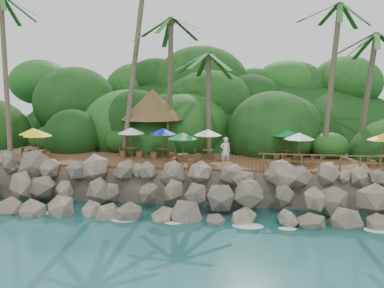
# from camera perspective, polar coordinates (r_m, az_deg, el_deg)

# --- Properties ---
(ground) EXTENTS (140.00, 140.00, 0.00)m
(ground) POSITION_cam_1_polar(r_m,az_deg,el_deg) (24.08, -2.07, -10.09)
(ground) COLOR #19514F
(ground) RESTS_ON ground
(land_base) EXTENTS (32.00, 25.20, 2.10)m
(land_base) POSITION_cam_1_polar(r_m,az_deg,el_deg) (39.25, 2.08, -1.32)
(land_base) COLOR gray
(land_base) RESTS_ON ground
(jungle_hill) EXTENTS (44.80, 28.00, 15.40)m
(jungle_hill) POSITION_cam_1_polar(r_m,az_deg,el_deg) (46.78, 3.06, -1.07)
(jungle_hill) COLOR #143811
(jungle_hill) RESTS_ON ground
(seawall) EXTENTS (29.00, 4.00, 2.30)m
(seawall) POSITION_cam_1_polar(r_m,az_deg,el_deg) (25.64, -1.28, -6.26)
(seawall) COLOR gray
(seawall) RESTS_ON ground
(terrace) EXTENTS (26.00, 5.00, 0.20)m
(terrace) POSITION_cam_1_polar(r_m,az_deg,el_deg) (29.27, -0.00, -2.32)
(terrace) COLOR brown
(terrace) RESTS_ON land_base
(jungle_foliage) EXTENTS (44.00, 16.00, 12.00)m
(jungle_foliage) POSITION_cam_1_polar(r_m,az_deg,el_deg) (38.46, 1.92, -3.11)
(jungle_foliage) COLOR #143811
(jungle_foliage) RESTS_ON ground
(foam_line) EXTENTS (25.20, 0.80, 0.06)m
(foam_line) POSITION_cam_1_polar(r_m,az_deg,el_deg) (24.35, -1.94, -9.80)
(foam_line) COLOR white
(foam_line) RESTS_ON ground
(palms) EXTENTS (31.85, 7.09, 14.34)m
(palms) POSITION_cam_1_polar(r_m,az_deg,el_deg) (31.76, 0.90, 16.68)
(palms) COLOR brown
(palms) RESTS_ON ground
(palapa) EXTENTS (4.75, 4.75, 4.60)m
(palapa) POSITION_cam_1_polar(r_m,az_deg,el_deg) (32.81, -5.11, 5.10)
(palapa) COLOR brown
(palapa) RESTS_ON ground
(dining_clusters) EXTENTS (24.47, 4.40, 2.05)m
(dining_clusters) POSITION_cam_1_polar(r_m,az_deg,el_deg) (28.76, -0.45, 1.12)
(dining_clusters) COLOR brown
(dining_clusters) RESTS_ON terrace
(railing) EXTENTS (8.30, 0.10, 1.00)m
(railing) POSITION_cam_1_polar(r_m,az_deg,el_deg) (26.90, 17.42, -2.12)
(railing) COLOR brown
(railing) RESTS_ON terrace
(waiter) EXTENTS (0.73, 0.57, 1.75)m
(waiter) POSITION_cam_1_polar(r_m,az_deg,el_deg) (27.72, 4.32, -0.90)
(waiter) COLOR silver
(waiter) RESTS_ON terrace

